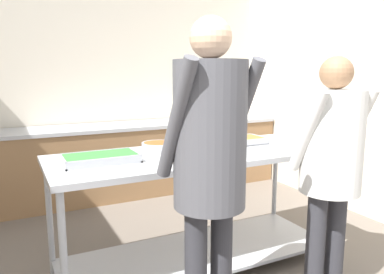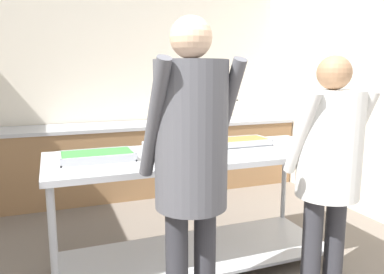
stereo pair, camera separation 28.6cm
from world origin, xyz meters
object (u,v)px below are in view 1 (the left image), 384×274
Objects in this scene: plate_stack at (299,143)px; guest_serving_right at (210,153)px; serving_tray_roast at (238,141)px; serving_tray_vegetables at (101,158)px; sauce_pan at (158,146)px; water_bottle at (220,110)px; broccoli_bowl at (193,141)px; guest_serving_left at (331,154)px.

plate_stack is 0.15× the size of guest_serving_right.
guest_serving_right is (-0.78, -0.92, 0.16)m from serving_tray_roast.
serving_tray_roast is 0.25× the size of guest_serving_right.
sauce_pan is (0.48, 0.17, 0.01)m from serving_tray_vegetables.
water_bottle is at bearing 58.27° from guest_serving_right.
water_bottle is (1.29, 1.74, 0.04)m from broccoli_bowl.
guest_serving_left is 0.98m from guest_serving_right.
serving_tray_roast is at bearing -3.62° from sauce_pan.
broccoli_bowl is 0.11× the size of guest_serving_right.
sauce_pan reaches higher than serving_tray_vegetables.
serving_tray_vegetables is 1.26× the size of sauce_pan.
guest_serving_left is at bearing -77.80° from serving_tray_roast.
plate_stack is (0.39, -0.30, 0.00)m from serving_tray_roast.
serving_tray_vegetables is 1.08× the size of serving_tray_roast.
sauce_pan is 0.24× the size of guest_serving_left.
serving_tray_vegetables is at bearing 152.26° from guest_serving_left.
broccoli_bowl reaches higher than plate_stack.
guest_serving_left reaches higher than serving_tray_vegetables.
water_bottle is (2.09, 1.96, 0.05)m from serving_tray_vegetables.
sauce_pan is at bearing 162.45° from plate_stack.
plate_stack is at bearing -103.93° from water_bottle.
plate_stack is at bearing -28.06° from broccoli_bowl.
plate_stack reaches higher than serving_tray_vegetables.
serving_tray_vegetables is 0.27× the size of guest_serving_right.
guest_serving_left is (0.87, -0.87, 0.03)m from sauce_pan.
guest_serving_left is (0.54, -0.93, 0.02)m from broccoli_bowl.
serving_tray_roast is 0.49m from plate_stack.
serving_tray_roast is 1.70× the size of water_bottle.
plate_stack is at bearing 27.90° from guest_serving_right.
sauce_pan is 1.13m from plate_stack.
guest_serving_right is at bearing -130.38° from serving_tray_roast.
water_bottle is (0.53, 2.14, 0.05)m from plate_stack.
sauce_pan is 1.23m from guest_serving_left.
guest_serving_left is at bearing 5.45° from guest_serving_right.
sauce_pan is 0.69m from serving_tray_roast.
guest_serving_left reaches higher than serving_tray_roast.
plate_stack is 0.16× the size of guest_serving_left.
guest_serving_left is 6.09× the size of water_bottle.
guest_serving_left is (0.18, -0.83, 0.04)m from serving_tray_roast.
serving_tray_roast is at bearing -16.01° from broccoli_bowl.
sauce_pan is at bearing 176.38° from serving_tray_roast.
water_bottle is at bearing 76.07° from plate_stack.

